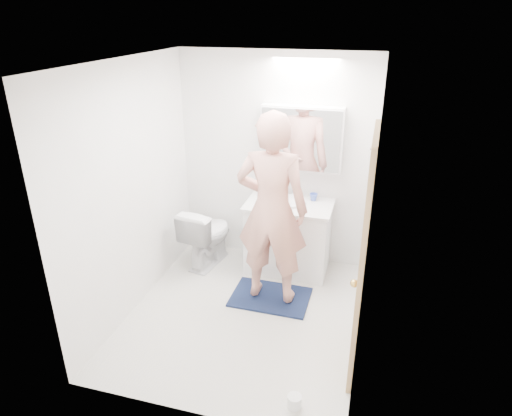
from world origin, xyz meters
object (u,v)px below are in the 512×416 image
(toothbrush_cup, at_px, (314,197))
(toilet_paper_roll, at_px, (294,401))
(vanity_cabinet, at_px, (288,239))
(soap_bottle_a, at_px, (263,186))
(soap_bottle_b, at_px, (276,189))
(medicine_cabinet, at_px, (302,139))
(toilet, at_px, (207,235))
(person, at_px, (272,210))

(toothbrush_cup, xyz_separation_m, toilet_paper_roll, (0.23, -2.11, -0.81))
(vanity_cabinet, distance_m, toothbrush_cup, 0.55)
(soap_bottle_a, relative_size, soap_bottle_b, 1.38)
(soap_bottle_a, distance_m, toilet_paper_roll, 2.42)
(medicine_cabinet, height_order, soap_bottle_b, medicine_cabinet)
(medicine_cabinet, distance_m, toilet, 1.55)
(vanity_cabinet, bearing_deg, toilet, -172.99)
(person, bearing_deg, vanity_cabinet, -93.42)
(vanity_cabinet, bearing_deg, toilet_paper_roll, -76.53)
(person, height_order, toilet_paper_roll, person)
(toilet, distance_m, soap_bottle_a, 0.87)
(vanity_cabinet, height_order, soap_bottle_a, soap_bottle_a)
(vanity_cabinet, relative_size, toilet, 1.24)
(vanity_cabinet, height_order, person, person)
(soap_bottle_a, bearing_deg, soap_bottle_b, 11.43)
(person, bearing_deg, soap_bottle_a, -68.64)
(vanity_cabinet, relative_size, medicine_cabinet, 1.02)
(vanity_cabinet, relative_size, toilet_paper_roll, 8.18)
(toilet_paper_roll, bearing_deg, vanity_cabinet, 103.47)
(medicine_cabinet, distance_m, person, 0.98)
(soap_bottle_b, bearing_deg, person, -79.66)
(person, xyz_separation_m, toilet_paper_roll, (0.51, -1.32, -0.96))
(toilet, xyz_separation_m, toilet_paper_roll, (1.40, -1.84, -0.31))
(toilet, height_order, toothbrush_cup, toothbrush_cup)
(toilet, bearing_deg, soap_bottle_b, -148.28)
(medicine_cabinet, xyz_separation_m, soap_bottle_b, (-0.26, -0.03, -0.59))
(medicine_cabinet, xyz_separation_m, person, (-0.12, -0.84, -0.49))
(toilet, bearing_deg, soap_bottle_a, -145.90)
(soap_bottle_b, bearing_deg, vanity_cabinet, -43.08)
(medicine_cabinet, distance_m, toothbrush_cup, 0.66)
(medicine_cabinet, relative_size, toilet_paper_roll, 8.00)
(toilet_paper_roll, bearing_deg, toothbrush_cup, 96.14)
(person, distance_m, toothbrush_cup, 0.85)
(person, height_order, soap_bottle_a, person)
(person, bearing_deg, medicine_cabinet, -97.25)
(vanity_cabinet, distance_m, toilet, 0.94)
(toothbrush_cup, bearing_deg, vanity_cabinet, -146.39)
(person, height_order, soap_bottle_b, person)
(vanity_cabinet, xyz_separation_m, medicine_cabinet, (0.07, 0.21, 1.11))
(soap_bottle_a, distance_m, toothbrush_cup, 0.59)
(medicine_cabinet, bearing_deg, toothbrush_cup, -16.47)
(toilet_paper_roll, bearing_deg, toilet, 127.35)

